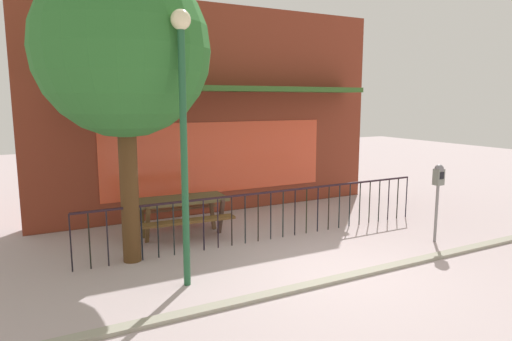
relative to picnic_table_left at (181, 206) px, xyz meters
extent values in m
plane|color=#B5A2A4|center=(1.47, -2.87, -0.61)|extent=(40.00, 40.00, 0.00)
cube|color=#562618|center=(1.47, 1.70, -0.61)|extent=(8.68, 0.54, 0.01)
cube|color=maroon|center=(1.47, 1.70, 1.85)|extent=(8.68, 0.50, 4.93)
cube|color=#E54C2D|center=(1.47, 1.44, 0.74)|extent=(5.64, 0.02, 1.70)
cube|color=#345D24|center=(1.47, 1.03, 2.36)|extent=(7.38, 0.82, 0.12)
cube|color=black|center=(1.47, -1.05, 0.34)|extent=(7.29, 0.04, 0.04)
cylinder|color=black|center=(-2.18, -1.05, -0.14)|extent=(0.02, 0.02, 0.95)
cylinder|color=black|center=(-1.89, -1.05, -0.14)|extent=(0.02, 0.02, 0.95)
cylinder|color=black|center=(-1.61, -1.05, -0.14)|extent=(0.02, 0.02, 0.95)
cylinder|color=black|center=(-1.33, -1.05, -0.14)|extent=(0.02, 0.02, 0.95)
cylinder|color=black|center=(-1.05, -1.05, -0.14)|extent=(0.02, 0.02, 0.95)
cylinder|color=black|center=(-0.77, -1.05, -0.14)|extent=(0.02, 0.02, 0.95)
cylinder|color=black|center=(-0.49, -1.05, -0.14)|extent=(0.02, 0.02, 0.95)
cylinder|color=black|center=(-0.21, -1.05, -0.14)|extent=(0.02, 0.02, 0.95)
cylinder|color=black|center=(0.07, -1.05, -0.14)|extent=(0.02, 0.02, 0.95)
cylinder|color=black|center=(0.35, -1.05, -0.14)|extent=(0.02, 0.02, 0.95)
cylinder|color=black|center=(0.63, -1.05, -0.14)|extent=(0.02, 0.02, 0.95)
cylinder|color=black|center=(0.91, -1.05, -0.14)|extent=(0.02, 0.02, 0.95)
cylinder|color=black|center=(1.19, -1.05, -0.14)|extent=(0.02, 0.02, 0.95)
cylinder|color=black|center=(1.47, -1.05, -0.14)|extent=(0.02, 0.02, 0.95)
cylinder|color=black|center=(1.75, -1.05, -0.14)|extent=(0.02, 0.02, 0.95)
cylinder|color=black|center=(2.03, -1.05, -0.14)|extent=(0.02, 0.02, 0.95)
cylinder|color=black|center=(2.31, -1.05, -0.14)|extent=(0.02, 0.02, 0.95)
cylinder|color=black|center=(2.59, -1.05, -0.14)|extent=(0.02, 0.02, 0.95)
cylinder|color=black|center=(2.87, -1.05, -0.14)|extent=(0.02, 0.02, 0.95)
cylinder|color=black|center=(3.15, -1.05, -0.14)|extent=(0.02, 0.02, 0.95)
cylinder|color=black|center=(3.43, -1.05, -0.14)|extent=(0.02, 0.02, 0.95)
cylinder|color=black|center=(3.71, -1.05, -0.14)|extent=(0.02, 0.02, 0.95)
cylinder|color=black|center=(3.99, -1.05, -0.14)|extent=(0.02, 0.02, 0.95)
cylinder|color=black|center=(4.27, -1.05, -0.14)|extent=(0.02, 0.02, 0.95)
cylinder|color=black|center=(4.55, -1.05, -0.14)|extent=(0.02, 0.02, 0.95)
cylinder|color=black|center=(4.83, -1.05, -0.14)|extent=(0.02, 0.02, 0.95)
cylinder|color=black|center=(5.11, -1.05, -0.14)|extent=(0.02, 0.02, 0.95)
cube|color=brown|center=(0.00, 0.00, 0.13)|extent=(1.84, 0.86, 0.07)
cube|color=brown|center=(-0.03, -0.55, -0.17)|extent=(1.81, 0.36, 0.05)
cube|color=brown|center=(0.03, 0.55, -0.17)|extent=(1.81, 0.36, 0.05)
cube|color=brown|center=(-0.75, -0.24, -0.24)|extent=(0.09, 0.35, 0.78)
cube|color=#503A1A|center=(-0.72, 0.32, -0.24)|extent=(0.09, 0.35, 0.78)
cube|color=#4D352C|center=(0.72, -0.32, -0.24)|extent=(0.09, 0.35, 0.78)
cube|color=brown|center=(0.75, 0.24, -0.24)|extent=(0.09, 0.35, 0.78)
cylinder|color=gray|center=(4.22, -2.66, -0.05)|extent=(0.06, 0.06, 1.12)
cube|color=slate|center=(4.22, -2.66, 0.66)|extent=(0.18, 0.14, 0.31)
sphere|color=slate|center=(4.22, -2.66, 0.82)|extent=(0.17, 0.17, 0.17)
cube|color=black|center=(4.22, -2.73, 0.70)|extent=(0.11, 0.01, 0.14)
cylinder|color=#503319|center=(-1.21, -1.00, 0.76)|extent=(0.30, 0.30, 2.74)
sphere|color=#2E6D2D|center=(-1.21, -1.00, 2.89)|extent=(2.79, 2.79, 2.79)
cylinder|color=#205632|center=(-0.71, -2.38, 1.23)|extent=(0.10, 0.10, 3.67)
sphere|color=beige|center=(-0.71, -2.38, 3.18)|extent=(0.28, 0.28, 0.28)
cube|color=#9B9684|center=(1.47, -3.31, -0.61)|extent=(12.15, 0.20, 0.11)
camera|label=1|loc=(-2.74, -8.43, 2.10)|focal=31.30mm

